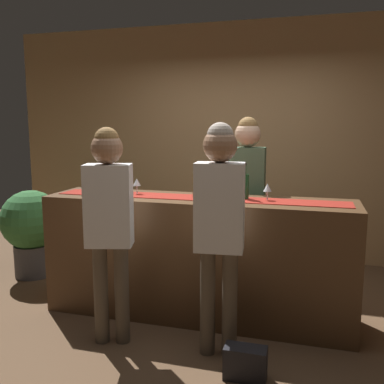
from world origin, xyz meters
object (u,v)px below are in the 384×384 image
Objects in this scene: wine_glass_near_customer at (137,183)px; bartender at (247,186)px; customer_sipping at (219,215)px; wine_glass_far_end at (267,188)px; customer_browsing at (109,214)px; handbag at (245,363)px; wine_bottle_green at (244,186)px; wine_glass_mid_counter at (90,183)px; potted_plant_tall at (31,227)px; wine_bottle_amber at (197,185)px.

bartender reaches higher than wine_glass_near_customer.
customer_sipping reaches higher than wine_glass_near_customer.
customer_browsing is at bearing -148.83° from wine_glass_far_end.
wine_glass_near_customer is 1.16m from wine_glass_far_end.
handbag is at bearing -52.60° from customer_sipping.
bartender is 1.03× the size of customer_sipping.
wine_glass_mid_counter is (-1.34, -0.16, -0.01)m from wine_bottle_green.
wine_glass_mid_counter reaches higher than potted_plant_tall.
wine_bottle_green is 2.10× the size of wine_glass_far_end.
wine_bottle_amber reaches higher than wine_glass_mid_counter.
wine_glass_far_end is at bearing -0.83° from wine_glass_near_customer.
wine_glass_mid_counter is 0.09× the size of customer_sipping.
wine_bottle_amber is 0.82m from customer_browsing.
potted_plant_tall is 3.43× the size of handbag.
wine_bottle_green is 1.00× the size of wine_bottle_amber.
wine_bottle_amber is at bearing 5.95° from wine_glass_mid_counter.
wine_glass_far_end is at bearing 3.44° from wine_bottle_amber.
wine_bottle_green reaches higher than wine_glass_near_customer.
customer_sipping is (0.32, -0.58, -0.12)m from wine_bottle_amber.
wine_glass_far_end is 2.71m from potted_plant_tall.
wine_bottle_green is at bearing 22.20° from customer_browsing.
wine_glass_mid_counter is (-0.38, -0.15, 0.00)m from wine_glass_near_customer.
wine_glass_mid_counter is at bearing -175.01° from wine_glass_far_end.
potted_plant_tall is (-2.34, 1.06, -0.49)m from customer_sipping.
customer_sipping reaches higher than wine_glass_mid_counter.
wine_glass_mid_counter is 1.46m from bartender.
wine_glass_mid_counter is 0.70m from customer_browsing.
customer_sipping is 0.99m from handbag.
wine_glass_near_customer is 1.00× the size of wine_glass_mid_counter.
bartender is 1.17m from customer_sipping.
wine_glass_mid_counter is 1.98m from handbag.
wine_bottle_green is at bearing 171.30° from wine_glass_far_end.
wine_glass_near_customer is 0.08× the size of bartender.
customer_sipping is 1.02× the size of customer_browsing.
wine_bottle_green is 0.96m from wine_glass_near_customer.
wine_glass_far_end is 0.15× the size of potted_plant_tall.
wine_glass_near_customer is 1.06m from bartender.
bartender is 1.81× the size of potted_plant_tall.
wine_bottle_green is 1.08× the size of handbag.
potted_plant_tall is (-2.61, 0.44, -0.60)m from wine_glass_far_end.
customer_browsing is 1.41m from handbag.
bartender is at bearing 40.04° from customer_browsing.
wine_glass_near_customer is 0.41m from wine_glass_mid_counter.
wine_bottle_green is at bearing -9.76° from potted_plant_tall.
wine_bottle_amber reaches higher than wine_glass_near_customer.
wine_bottle_amber is 2.10× the size of wine_glass_near_customer.
potted_plant_tall is at bearing 152.93° from handbag.
wine_bottle_amber is 0.59m from wine_glass_far_end.
wine_bottle_amber is 2.16m from potted_plant_tall.
bartender is at bearing 60.32° from wine_bottle_amber.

